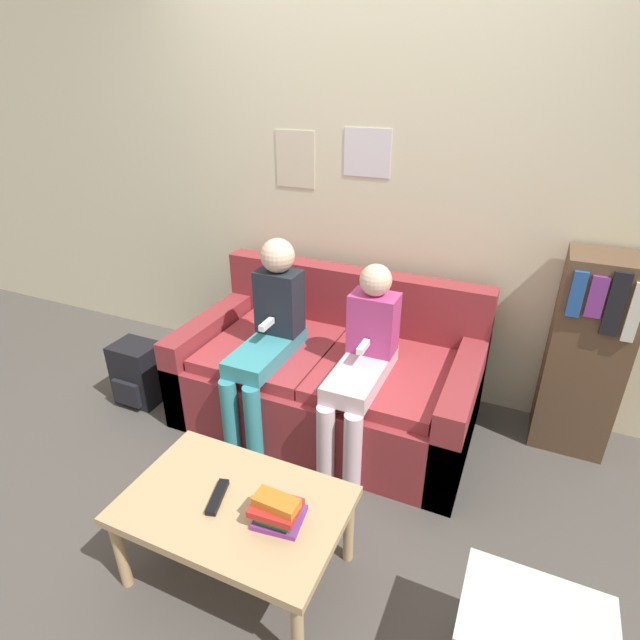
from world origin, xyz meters
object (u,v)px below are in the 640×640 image
object	(u,v)px
person_right	(363,360)
tv_remote	(218,497)
bookshelf	(586,355)
couch	(330,377)
person_left	(268,331)
coffee_table	(235,510)
backpack	(138,373)

from	to	relation	value
person_right	tv_remote	world-z (taller)	person_right
tv_remote	bookshelf	world-z (taller)	bookshelf
couch	person_left	size ratio (longest dim) A/B	1.51
coffee_table	tv_remote	world-z (taller)	tv_remote
backpack	couch	bearing A→B (deg)	16.30
person_left	couch	bearing A→B (deg)	36.65
couch	tv_remote	world-z (taller)	couch
person_right	backpack	distance (m)	1.47
person_left	person_right	size ratio (longest dim) A/B	1.06
person_left	bookshelf	world-z (taller)	person_left
person_left	person_right	distance (m)	0.55
bookshelf	person_right	bearing A→B (deg)	-151.49
tv_remote	couch	bearing A→B (deg)	74.97
couch	person_left	bearing A→B (deg)	-143.35
coffee_table	bookshelf	world-z (taller)	bookshelf
tv_remote	backpack	size ratio (longest dim) A/B	0.45
person_left	bookshelf	bearing A→B (deg)	19.11
coffee_table	tv_remote	xyz separation A→B (m)	(-0.06, -0.01, 0.06)
person_left	backpack	world-z (taller)	person_left
couch	tv_remote	xyz separation A→B (m)	(0.01, -1.13, 0.13)
person_right	backpack	xyz separation A→B (m)	(-1.42, -0.12, -0.38)
couch	person_left	xyz separation A→B (m)	(-0.28, -0.21, 0.34)
coffee_table	person_left	bearing A→B (deg)	110.96
couch	bookshelf	world-z (taller)	bookshelf
person_left	tv_remote	distance (m)	1.00
couch	person_left	distance (m)	0.48
coffee_table	tv_remote	size ratio (longest dim) A/B	4.89
coffee_table	person_right	world-z (taller)	person_right
person_right	bookshelf	world-z (taller)	bookshelf
coffee_table	person_right	bearing A→B (deg)	77.84
person_left	coffee_table	bearing A→B (deg)	-69.04
bookshelf	tv_remote	bearing A→B (deg)	-131.16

